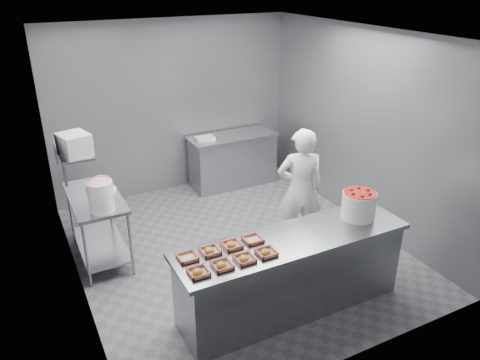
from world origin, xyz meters
The scene contains 24 objects.
floor centered at (0.00, 0.00, 0.00)m, with size 4.50×4.50×0.00m, color #4C4C51.
ceiling centered at (0.00, 0.00, 2.80)m, with size 4.50×4.50×0.00m, color white.
wall_back centered at (0.00, 2.25, 1.40)m, with size 4.00×0.04×2.80m, color slate.
wall_left centered at (-2.00, 0.00, 1.40)m, with size 0.04×4.50×2.80m, color slate.
wall_right centered at (2.00, 0.00, 1.40)m, with size 0.04×4.50×2.80m, color slate.
service_counter centered at (0.00, -1.35, 0.45)m, with size 2.60×0.70×0.90m.
prep_table centered at (-1.65, 0.60, 0.59)m, with size 0.60×1.20×0.90m.
back_counter centered at (0.90, 1.90, 0.45)m, with size 1.50×0.60×0.90m.
wall_shelf centered at (-1.82, 0.60, 1.55)m, with size 0.35×0.90×0.03m, color slate.
tray_0 centered at (-1.13, -1.49, 0.92)m, with size 0.19×0.18×0.06m.
tray_1 centered at (-0.89, -1.49, 0.92)m, with size 0.19×0.18×0.06m.
tray_2 centered at (-0.65, -1.49, 0.92)m, with size 0.19×0.18×0.06m.
tray_3 centered at (-0.41, -1.49, 0.92)m, with size 0.19×0.18×0.06m.
tray_4 centered at (-1.13, -1.21, 0.92)m, with size 0.19×0.18×0.04m.
tray_5 centered at (-0.89, -1.21, 0.92)m, with size 0.19×0.18×0.06m.
tray_6 centered at (-0.65, -1.21, 0.92)m, with size 0.19×0.18×0.06m.
tray_7 centered at (-0.41, -1.21, 0.92)m, with size 0.19×0.18×0.04m.
worker centered at (0.79, -0.29, 0.84)m, with size 0.61×0.40×1.67m, color white.
strawberry_tub centered at (0.89, -1.31, 1.07)m, with size 0.38×0.38×0.31m.
glaze_bucket centered at (-1.64, 0.17, 1.09)m, with size 0.30×0.29×0.44m.
bucket_lid centered at (-1.51, 0.69, 0.91)m, with size 0.30×0.30×0.02m, color white.
rag centered at (-1.63, 0.68, 0.91)m, with size 0.15×0.13×0.02m, color #CCB28C.
appliance centered at (-1.82, 0.34, 1.69)m, with size 0.29×0.33×0.25m, color gray.
paper_stack centered at (0.39, 1.90, 0.92)m, with size 0.30×0.22×0.05m, color silver.
Camera 1 is at (-2.41, -4.83, 3.46)m, focal length 35.00 mm.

